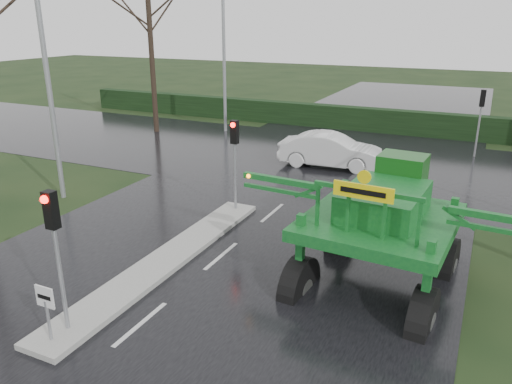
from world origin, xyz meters
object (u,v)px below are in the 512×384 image
at_px(crop_sprayer, 305,212).
at_px(traffic_signal_mid, 235,146).
at_px(traffic_signal_far, 481,108).
at_px(street_light_left_far, 228,35).
at_px(keep_left_sign, 46,305).
at_px(white_sedan, 330,167).
at_px(street_light_left_near, 49,46).
at_px(traffic_signal_near, 54,232).

bearing_deg(crop_sprayer, traffic_signal_mid, 140.05).
bearing_deg(traffic_signal_far, street_light_left_far, 0.03).
relative_size(keep_left_sign, white_sedan, 0.27).
height_order(keep_left_sign, street_light_left_near, street_light_left_near).
height_order(traffic_signal_near, street_light_left_near, street_light_left_near).
relative_size(traffic_signal_mid, white_sedan, 0.70).
bearing_deg(traffic_signal_near, crop_sprayer, 46.68).
bearing_deg(street_light_left_near, street_light_left_far, 90.00).
bearing_deg(traffic_signal_mid, street_light_left_far, 118.86).
xyz_separation_m(traffic_signal_far, street_light_left_near, (-14.69, -14.01, 3.40)).
bearing_deg(traffic_signal_near, keep_left_sign, -90.00).
xyz_separation_m(keep_left_sign, traffic_signal_near, (0.00, 0.49, 1.53)).
height_order(traffic_signal_mid, street_light_left_far, street_light_left_far).
bearing_deg(street_light_left_near, traffic_signal_mid, 12.21).
height_order(keep_left_sign, street_light_left_far, street_light_left_far).
bearing_deg(white_sedan, crop_sprayer, -170.90).
xyz_separation_m(traffic_signal_near, traffic_signal_far, (7.80, 21.02, 0.00)).
distance_m(traffic_signal_near, white_sedan, 16.20).
relative_size(keep_left_sign, street_light_left_near, 0.14).
distance_m(keep_left_sign, street_light_left_far, 23.11).
bearing_deg(traffic_signal_mid, street_light_left_near, -167.79).
distance_m(keep_left_sign, crop_sprayer, 6.54).
bearing_deg(traffic_signal_far, white_sedan, 38.56).
bearing_deg(street_light_left_far, keep_left_sign, -72.22).
relative_size(street_light_left_near, street_light_left_far, 1.00).
xyz_separation_m(traffic_signal_near, traffic_signal_mid, (0.00, 8.50, 0.00)).
height_order(traffic_signal_mid, street_light_left_near, street_light_left_near).
bearing_deg(traffic_signal_mid, crop_sprayer, -44.31).
distance_m(traffic_signal_near, traffic_signal_mid, 8.50).
bearing_deg(white_sedan, street_light_left_near, 132.66).
relative_size(keep_left_sign, traffic_signal_mid, 0.38).
relative_size(traffic_signal_near, traffic_signal_mid, 1.00).
distance_m(traffic_signal_mid, crop_sprayer, 5.85).
bearing_deg(street_light_left_near, crop_sprayer, -13.14).
height_order(traffic_signal_near, street_light_left_far, street_light_left_far).
bearing_deg(crop_sprayer, keep_left_sign, -125.95).
bearing_deg(traffic_signal_mid, traffic_signal_far, 58.07).
distance_m(street_light_left_far, crop_sprayer, 20.30).
bearing_deg(traffic_signal_mid, traffic_signal_near, -90.00).
bearing_deg(white_sedan, traffic_signal_far, -55.80).
xyz_separation_m(traffic_signal_far, crop_sprayer, (-3.63, -16.59, -0.43)).
distance_m(traffic_signal_far, street_light_left_near, 20.58).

